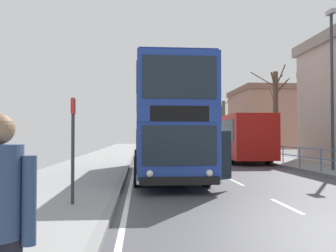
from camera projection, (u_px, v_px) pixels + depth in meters
name	position (u px, v px, depth m)	size (l,w,h in m)	color
ground	(304.00, 232.00, 6.59)	(15.80, 140.00, 0.20)	#48484D
double_decker_bus_main	(165.00, 123.00, 15.91)	(3.26, 10.64, 4.34)	navy
background_bus_far_lane	(237.00, 137.00, 25.65)	(2.74, 9.35, 3.06)	red
pedestrian_railing_far_kerb	(310.00, 155.00, 17.75)	(0.05, 24.54, 1.04)	#386BA8
bus_stop_sign_near	(73.00, 138.00, 8.79)	(0.08, 0.44, 2.50)	#2D2D33
street_lamp_far_side	(332.00, 77.00, 17.62)	(0.28, 0.60, 7.60)	#38383D
bare_tree_far_01	(223.00, 124.00, 45.15)	(1.94, 1.84, 6.30)	brown
bare_tree_far_02	(276.00, 112.00, 26.53)	(3.07, 3.02, 6.44)	brown
background_building_01	(271.00, 118.00, 53.50)	(10.12, 12.10, 8.53)	#936656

